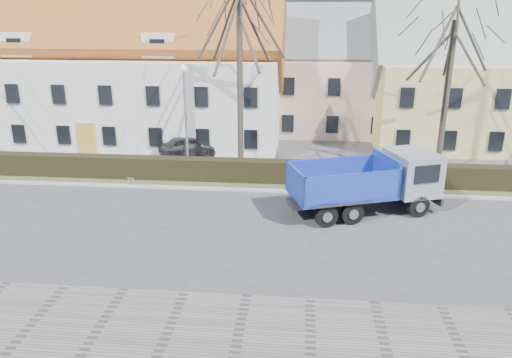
# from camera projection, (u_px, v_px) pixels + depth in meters

# --- Properties ---
(ground) EXTENTS (120.00, 120.00, 0.00)m
(ground) POSITION_uv_depth(u_px,v_px,m) (261.00, 226.00, 23.24)
(ground) COLOR #3F3F41
(sidewalk_near) EXTENTS (80.00, 5.00, 0.08)m
(sidewalk_near) POSITION_uv_depth(u_px,v_px,m) (237.00, 340.00, 15.23)
(sidewalk_near) COLOR slate
(sidewalk_near) RESTS_ON ground
(curb_far) EXTENTS (80.00, 0.30, 0.12)m
(curb_far) POSITION_uv_depth(u_px,v_px,m) (268.00, 191.00, 27.54)
(curb_far) COLOR #ACABA7
(curb_far) RESTS_ON ground
(grass_strip) EXTENTS (80.00, 3.00, 0.10)m
(grass_strip) POSITION_uv_depth(u_px,v_px,m) (270.00, 181.00, 29.05)
(grass_strip) COLOR #424C2B
(grass_strip) RESTS_ON ground
(hedge) EXTENTS (60.00, 0.90, 1.30)m
(hedge) POSITION_uv_depth(u_px,v_px,m) (270.00, 173.00, 28.67)
(hedge) COLOR black
(hedge) RESTS_ON ground
(building_white) EXTENTS (26.80, 10.80, 9.50)m
(building_white) POSITION_uv_depth(u_px,v_px,m) (109.00, 75.00, 37.89)
(building_white) COLOR silver
(building_white) RESTS_ON ground
(building_pink) EXTENTS (10.80, 8.80, 8.00)m
(building_pink) POSITION_uv_depth(u_px,v_px,m) (331.00, 81.00, 40.38)
(building_pink) COLOR beige
(building_pink) RESTS_ON ground
(building_yellow) EXTENTS (18.80, 10.80, 8.50)m
(building_yellow) POSITION_uv_depth(u_px,v_px,m) (499.00, 85.00, 36.41)
(building_yellow) COLOR #D2C073
(building_yellow) RESTS_ON ground
(tree_1) EXTENTS (9.20, 9.20, 12.65)m
(tree_1) POSITION_uv_depth(u_px,v_px,m) (240.00, 67.00, 29.34)
(tree_1) COLOR #372E26
(tree_1) RESTS_ON ground
(tree_2) EXTENTS (8.00, 8.00, 11.00)m
(tree_2) POSITION_uv_depth(u_px,v_px,m) (448.00, 84.00, 28.54)
(tree_2) COLOR #372E26
(tree_2) RESTS_ON ground
(dump_truck) EXTENTS (8.11, 5.24, 3.04)m
(dump_truck) POSITION_uv_depth(u_px,v_px,m) (360.00, 184.00, 24.25)
(dump_truck) COLOR #162C97
(dump_truck) RESTS_ON ground
(streetlight) EXTENTS (0.52, 0.52, 6.67)m
(streetlight) POSITION_uv_depth(u_px,v_px,m) (186.00, 121.00, 29.18)
(streetlight) COLOR #979797
(streetlight) RESTS_ON ground
(cart_frame) EXTENTS (0.73, 0.58, 0.59)m
(cart_frame) POSITION_uv_depth(u_px,v_px,m) (128.00, 181.00, 28.29)
(cart_frame) COLOR silver
(cart_frame) RESTS_ON ground
(parked_car_a) EXTENTS (4.49, 3.14, 1.42)m
(parked_car_a) POSITION_uv_depth(u_px,v_px,m) (190.00, 146.00, 34.00)
(parked_car_a) COLOR #2A2A2C
(parked_car_a) RESTS_ON ground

